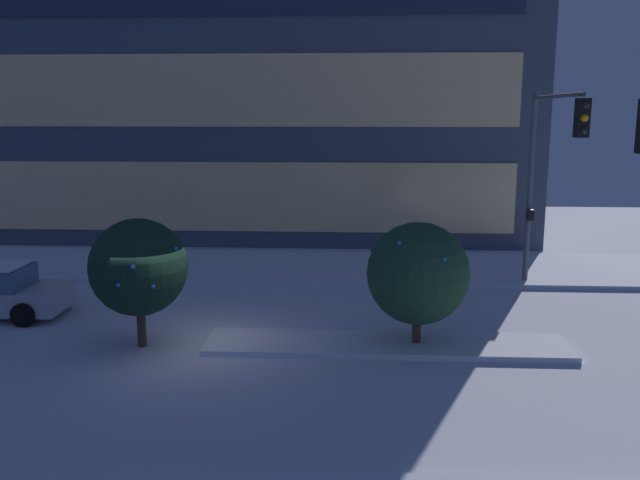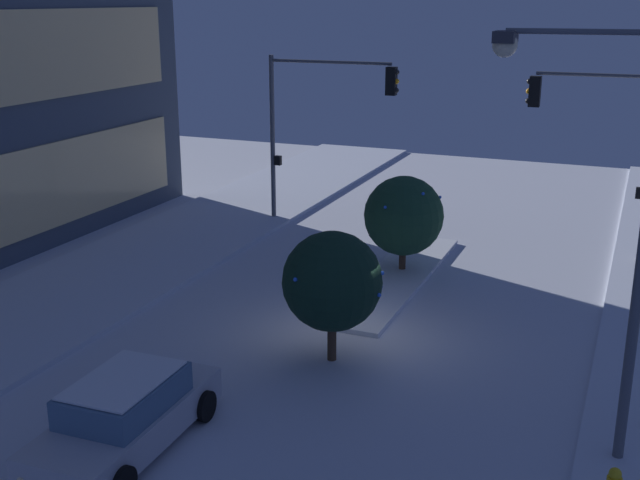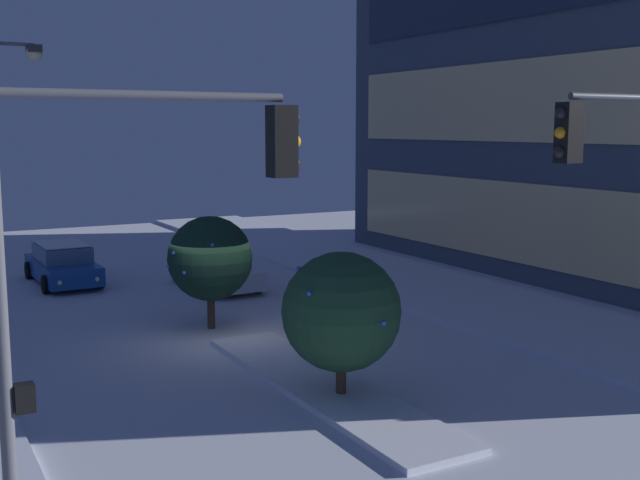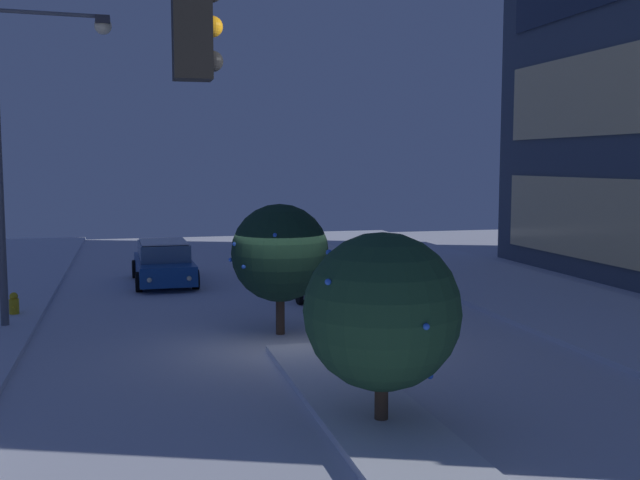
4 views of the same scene
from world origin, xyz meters
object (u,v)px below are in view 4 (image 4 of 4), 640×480
(car_far, at_px, (316,272))
(street_lamp_arched, at_px, (29,123))
(fire_hydrant, at_px, (14,306))
(car_near, at_px, (164,263))
(decorated_tree_left_of_median, at_px, (382,311))
(decorated_tree_median, at_px, (280,253))

(car_far, relative_size, street_lamp_arched, 0.57)
(car_far, height_order, street_lamp_arched, street_lamp_arched)
(car_far, bearing_deg, fire_hydrant, 99.19)
(fire_hydrant, bearing_deg, car_far, 100.63)
(car_near, xyz_separation_m, decorated_tree_left_of_median, (15.55, 2.71, 1.18))
(car_far, xyz_separation_m, decorated_tree_left_of_median, (12.07, -1.95, 1.18))
(street_lamp_arched, distance_m, decorated_tree_left_of_median, 11.44)
(fire_hydrant, bearing_deg, decorated_tree_left_of_median, 33.67)
(car_near, distance_m, decorated_tree_left_of_median, 15.83)
(car_far, height_order, fire_hydrant, car_far)
(car_far, height_order, decorated_tree_left_of_median, decorated_tree_left_of_median)
(car_near, bearing_deg, car_far, 51.59)
(street_lamp_arched, relative_size, decorated_tree_median, 2.50)
(fire_hydrant, relative_size, decorated_tree_median, 0.23)
(car_near, height_order, car_far, same)
(fire_hydrant, bearing_deg, street_lamp_arched, 27.99)
(fire_hydrant, height_order, decorated_tree_left_of_median, decorated_tree_left_of_median)
(car_near, distance_m, car_far, 5.81)
(decorated_tree_median, bearing_deg, car_far, 156.94)
(car_near, bearing_deg, fire_hydrant, -41.02)
(street_lamp_arched, xyz_separation_m, fire_hydrant, (-1.39, -0.74, -4.87))
(fire_hydrant, height_order, decorated_tree_median, decorated_tree_median)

